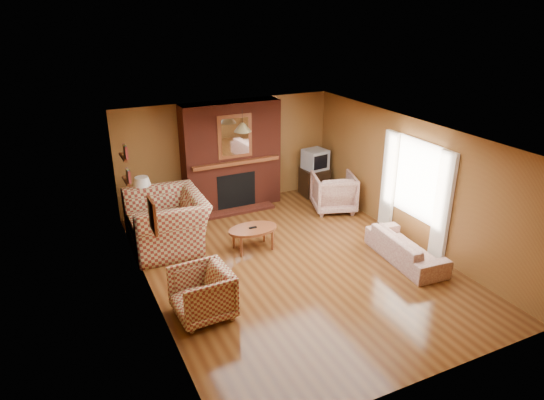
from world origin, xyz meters
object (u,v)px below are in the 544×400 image
plaid_loveseat (167,222)px  coffee_table (253,230)px  floral_sofa (406,248)px  plaid_armchair (202,293)px  side_table (146,220)px  fireplace (232,157)px  tv_stand (314,181)px  crt_tv (315,159)px  floral_armchair (334,192)px  table_lamp (143,191)px

plaid_loveseat → coffee_table: 1.64m
floral_sofa → coffee_table: floral_sofa is taller
plaid_armchair → side_table: (-0.15, 3.22, -0.12)m
fireplace → tv_stand: fireplace is taller
plaid_loveseat → crt_tv: 4.08m
plaid_loveseat → crt_tv: bearing=107.9°
side_table → tv_stand: size_ratio=0.80×
coffee_table → side_table: bearing=136.1°
floral_armchair → tv_stand: (0.09, 1.00, -0.09)m
fireplace → plaid_armchair: (-1.95, -3.75, -0.80)m
fireplace → crt_tv: (2.05, -0.19, -0.29)m
floral_armchair → table_lamp: (-4.06, 0.65, 0.48)m
coffee_table → side_table: size_ratio=1.79×
plaid_armchair → fireplace: bearing=149.7°
table_lamp → crt_tv: 4.16m
fireplace → coffee_table: fireplace is taller
fireplace → plaid_loveseat: bearing=-144.3°
side_table → plaid_loveseat: bearing=-72.5°
plaid_loveseat → crt_tv: size_ratio=2.77×
tv_stand → crt_tv: size_ratio=1.15×
floral_armchair → crt_tv: (0.09, 1.00, 0.47)m
fireplace → side_table: 2.35m
side_table → plaid_armchair: bearing=-87.3°
coffee_table → crt_tv: 3.20m
fireplace → side_table: fireplace is taller
tv_stand → crt_tv: (0.00, -0.01, 0.56)m
side_table → table_lamp: size_ratio=0.80×
side_table → tv_stand: (4.15, 0.35, 0.07)m
coffee_table → crt_tv: (2.48, 1.95, 0.51)m
plaid_armchair → tv_stand: bearing=128.9°
plaid_loveseat → floral_armchair: (3.81, 0.14, -0.09)m
plaid_loveseat → coffee_table: (1.42, -0.81, -0.13)m
plaid_armchair → crt_tv: crt_tv is taller
fireplace → coffee_table: (-0.43, -2.14, -0.79)m
plaid_loveseat → side_table: 0.87m
table_lamp → tv_stand: bearing=4.8°
fireplace → plaid_loveseat: size_ratio=1.51×
tv_stand → side_table: bearing=-171.6°
coffee_table → side_table: 2.32m
plaid_armchair → coffee_table: plaid_armchair is taller
floral_sofa → crt_tv: size_ratio=3.01×
side_table → table_lamp: (0.00, -0.00, 0.64)m
fireplace → side_table: bearing=-165.7°
plaid_armchair → table_lamp: bearing=179.8°
plaid_loveseat → coffee_table: bearing=61.8°
plaid_loveseat → side_table: size_ratio=3.00×
fireplace → crt_tv: bearing=-5.3°
tv_stand → crt_tv: 0.56m
floral_sofa → table_lamp: bearing=56.1°
plaid_loveseat → table_lamp: bearing=-160.9°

